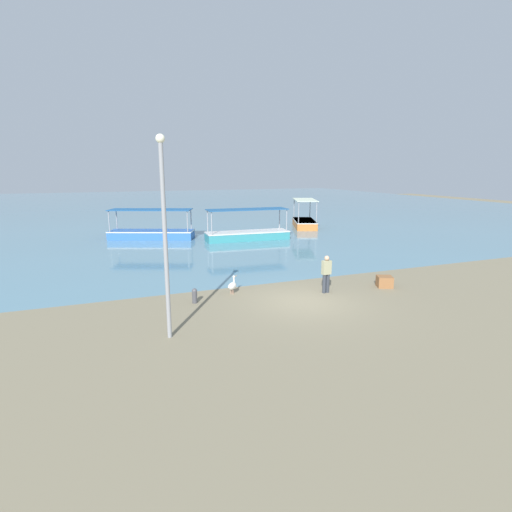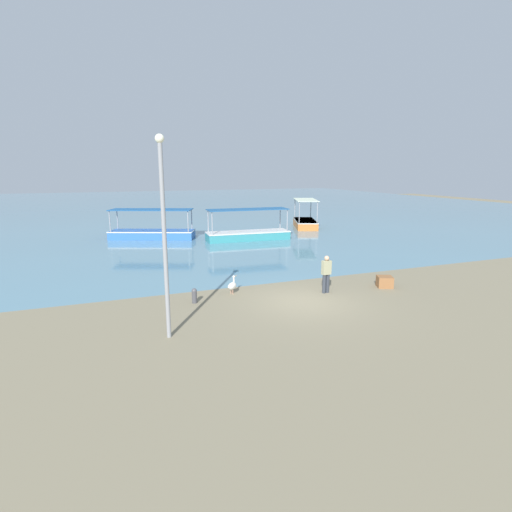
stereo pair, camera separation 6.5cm
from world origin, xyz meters
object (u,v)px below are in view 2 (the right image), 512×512
Objects in this scene: lamp_post at (164,229)px; fisherman_standing at (326,273)px; fishing_boat_far_left at (152,232)px; cargo_crate at (385,282)px; fishing_boat_center at (305,222)px; fishing_boat_near_right at (248,233)px; mooring_bollard at (194,295)px; pelican at (232,286)px.

fisherman_standing is (7.28, 2.37, -2.66)m from lamp_post.
cargo_crate is (8.48, -17.71, -0.24)m from fishing_boat_far_left.
fisherman_standing is (-8.88, -18.76, 0.38)m from fishing_boat_center.
fishing_boat_far_left reaches higher than cargo_crate.
fishing_boat_far_left is 1.04× the size of fishing_boat_near_right.
fishing_boat_center is 8.47× the size of mooring_bollard.
fishing_boat_near_right is at bearing 67.26° from pelican.
fishing_boat_far_left is 16.78m from mooring_bollard.
fishing_boat_center is 6.60× the size of pelican.
cargo_crate is at bearing -6.05° from mooring_bollard.
fisherman_standing reaches higher than mooring_bollard.
fishing_boat_near_right is at bearing 96.26° from cargo_crate.
lamp_post is at bearing -127.41° from fishing_boat_center.
mooring_bollard is at bearing -118.14° from fishing_boat_near_right.
fisherman_standing is 3.10m from cargo_crate.
cargo_crate is (10.31, 2.15, -3.31)m from lamp_post.
fisherman_standing is at bearing -95.83° from fishing_boat_near_right.
fishing_boat_near_right is (6.90, -3.31, 0.01)m from fishing_boat_far_left.
fishing_boat_center is 21.62m from pelican.
fishing_boat_far_left is 10.96× the size of mooring_bollard.
fishing_boat_near_right is 8.73m from fishing_boat_center.
lamp_post is at bearing -132.00° from pelican.
fishing_boat_center is 23.24m from mooring_bollard.
fishing_boat_center is 20.76m from fisherman_standing.
mooring_bollard is 0.92× the size of cargo_crate.
fishing_boat_near_right is 9.73× the size of cargo_crate.
fishing_boat_far_left is at bearing 115.60° from cargo_crate.
fishing_boat_center is at bearing 72.86° from cargo_crate.
fishing_boat_far_left is at bearing 88.97° from mooring_bollard.
cargo_crate is (-5.85, -18.98, -0.27)m from fishing_boat_center.
fishing_boat_near_right reaches higher than pelican.
fishing_boat_far_left is at bearing 84.75° from lamp_post.
pelican is at bearing 19.18° from mooring_bollard.
fishing_boat_near_right is 10.56× the size of mooring_bollard.
pelican is at bearing -126.35° from fishing_boat_center.
fisherman_standing is (-1.45, -14.19, 0.40)m from fishing_boat_near_right.
fishing_boat_near_right is at bearing 84.17° from fisherman_standing.
cargo_crate is at bearing -4.04° from fisherman_standing.
pelican is at bearing 161.01° from fisherman_standing.
fishing_boat_center is 0.82× the size of lamp_post.
mooring_bollard is (1.52, 3.08, -3.23)m from lamp_post.
fishing_boat_far_left is 1.29× the size of fishing_boat_center.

